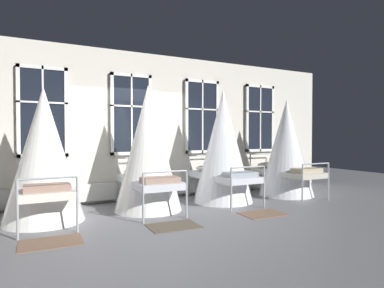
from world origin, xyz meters
TOP-DOWN VIEW (x-y plane):
  - ground at (0.00, 0.00)m, footprint 20.44×20.44m
  - back_wall_with_windows at (0.00, 1.36)m, footprint 11.22×0.10m
  - window_bank at (-0.00, 1.24)m, footprint 8.11×0.10m
  - cot_second at (-1.82, 0.15)m, footprint 1.31×1.88m
  - cot_third at (0.03, 0.19)m, footprint 1.31×1.87m
  - cot_fourth at (1.77, 0.24)m, footprint 1.31×1.87m
  - cot_fifth at (3.57, 0.20)m, footprint 1.31×1.87m
  - rug_second at (-1.79, -1.11)m, footprint 0.81×0.58m
  - rug_third at (0.00, -1.11)m, footprint 0.81×0.58m
  - rug_fourth at (1.79, -1.11)m, footprint 0.82×0.59m

SIDE VIEW (x-z plane):
  - ground at x=0.00m, z-range 0.00..0.00m
  - rug_second at x=-1.79m, z-range 0.00..0.01m
  - rug_third at x=0.00m, z-range 0.00..0.01m
  - rug_fourth at x=1.79m, z-range 0.00..0.01m
  - window_bank at x=0.00m, z-range -0.29..2.47m
  - cot_second at x=-1.82m, z-range -0.03..2.24m
  - cot_fifth at x=3.57m, z-range -0.03..2.30m
  - cot_third at x=0.03m, z-range -0.04..2.39m
  - cot_fourth at x=1.77m, z-range -0.04..2.41m
  - back_wall_with_windows at x=0.00m, z-range 0.00..3.34m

